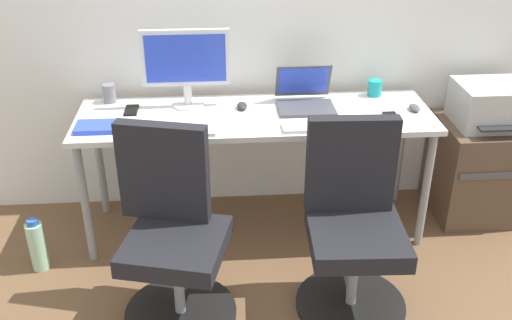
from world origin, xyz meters
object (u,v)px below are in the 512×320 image
(office_chair_right, at_px, (353,228))
(desktop_monitor, at_px, (186,63))
(office_chair_left, at_px, (173,236))
(coffee_mug, at_px, (375,88))
(printer, at_px, (489,105))
(open_laptop, at_px, (305,97))
(water_bottle_on_floor, at_px, (37,245))
(side_cabinet, at_px, (477,168))

(office_chair_right, relative_size, desktop_monitor, 1.96)
(office_chair_left, xyz_separation_m, coffee_mug, (1.15, 0.89, 0.36))
(office_chair_left, bearing_deg, office_chair_right, 0.13)
(office_chair_left, distance_m, printer, 1.96)
(office_chair_left, bearing_deg, open_laptop, 46.99)
(desktop_monitor, bearing_deg, coffee_mug, 3.79)
(water_bottle_on_floor, height_order, coffee_mug, coffee_mug)
(side_cabinet, bearing_deg, printer, -90.00)
(coffee_mug, bearing_deg, office_chair_right, -108.46)
(desktop_monitor, distance_m, coffee_mug, 1.10)
(office_chair_left, bearing_deg, coffee_mug, 37.98)
(water_bottle_on_floor, relative_size, open_laptop, 1.00)
(office_chair_left, height_order, coffee_mug, office_chair_left)
(office_chair_right, relative_size, open_laptop, 3.03)
(office_chair_right, xyz_separation_m, water_bottle_on_floor, (-1.60, 0.36, -0.28))
(office_chair_left, bearing_deg, water_bottle_on_floor, 154.16)
(water_bottle_on_floor, relative_size, coffee_mug, 3.37)
(coffee_mug, bearing_deg, water_bottle_on_floor, -164.37)
(printer, height_order, open_laptop, open_laptop)
(side_cabinet, height_order, water_bottle_on_floor, side_cabinet)
(side_cabinet, height_order, open_laptop, open_laptop)
(office_chair_left, distance_m, open_laptop, 1.11)
(office_chair_left, height_order, printer, office_chair_left)
(side_cabinet, xyz_separation_m, water_bottle_on_floor, (-2.53, -0.39, -0.15))
(side_cabinet, xyz_separation_m, open_laptop, (-1.07, 0.01, 0.49))
(office_chair_right, distance_m, side_cabinet, 1.21)
(office_chair_left, relative_size, open_laptop, 3.03)
(desktop_monitor, xyz_separation_m, open_laptop, (0.65, -0.05, -0.20))
(open_laptop, bearing_deg, coffee_mug, 16.29)
(printer, xyz_separation_m, desktop_monitor, (-1.72, 0.07, 0.27))
(water_bottle_on_floor, distance_m, desktop_monitor, 1.26)
(printer, relative_size, water_bottle_on_floor, 1.29)
(printer, xyz_separation_m, coffee_mug, (-0.64, 0.14, 0.07))
(open_laptop, bearing_deg, side_cabinet, -0.64)
(water_bottle_on_floor, xyz_separation_m, desktop_monitor, (0.82, 0.46, 0.84))
(office_chair_right, height_order, coffee_mug, office_chair_right)
(side_cabinet, relative_size, open_laptop, 1.91)
(office_chair_left, xyz_separation_m, water_bottle_on_floor, (-0.75, 0.36, -0.28))
(office_chair_right, xyz_separation_m, side_cabinet, (0.94, 0.76, -0.13))
(printer, bearing_deg, open_laptop, 179.31)
(office_chair_left, height_order, water_bottle_on_floor, office_chair_left)
(water_bottle_on_floor, distance_m, coffee_mug, 2.07)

